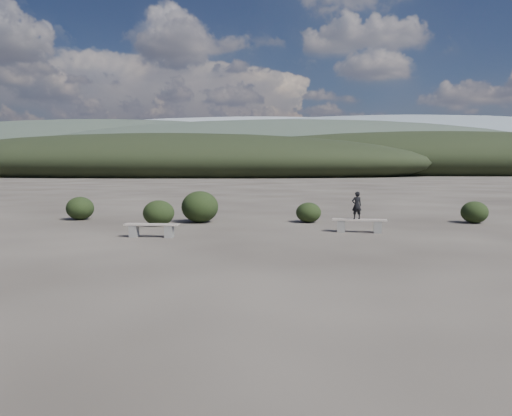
{
  "coord_description": "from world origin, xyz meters",
  "views": [
    {
      "loc": [
        0.87,
        -11.64,
        2.44
      ],
      "look_at": [
        -0.05,
        3.5,
        1.1
      ],
      "focal_mm": 35.0,
      "sensor_mm": 36.0,
      "label": 1
    }
  ],
  "objects": [
    {
      "name": "shrub_c",
      "position": [
        1.81,
        9.2,
        0.42
      ],
      "size": [
        1.05,
        1.05,
        0.84
      ],
      "primitive_type": "ellipsoid",
      "color": "black",
      "rests_on": "ground"
    },
    {
      "name": "shrub_b",
      "position": [
        -2.73,
        8.93,
        0.66
      ],
      "size": [
        1.54,
        1.54,
        1.32
      ],
      "primitive_type": "ellipsoid",
      "color": "black",
      "rests_on": "ground"
    },
    {
      "name": "bench_right",
      "position": [
        3.49,
        6.24,
        0.29
      ],
      "size": [
        1.96,
        0.67,
        0.48
      ],
      "rotation": [
        0.0,
        0.0,
        -0.14
      ],
      "color": "slate",
      "rests_on": "ground"
    },
    {
      "name": "shrub_e",
      "position": [
        8.66,
        9.38,
        0.45
      ],
      "size": [
        1.09,
        1.09,
        0.91
      ],
      "primitive_type": "ellipsoid",
      "color": "black",
      "rests_on": "ground"
    },
    {
      "name": "seated_person",
      "position": [
        3.39,
        6.25,
        0.97
      ],
      "size": [
        0.41,
        0.31,
        0.99
      ],
      "primitive_type": "imported",
      "rotation": [
        0.0,
        0.0,
        3.38
      ],
      "color": "black",
      "rests_on": "bench_right"
    },
    {
      "name": "shrub_a",
      "position": [
        -4.18,
        7.75,
        0.51
      ],
      "size": [
        1.24,
        1.24,
        1.01
      ],
      "primitive_type": "ellipsoid",
      "color": "black",
      "rests_on": "ground"
    },
    {
      "name": "bench_left",
      "position": [
        -3.62,
        4.64,
        0.27
      ],
      "size": [
        1.81,
        0.42,
        0.45
      ],
      "rotation": [
        0.0,
        0.0,
        -0.02
      ],
      "color": "slate",
      "rests_on": "ground"
    },
    {
      "name": "ground",
      "position": [
        0.0,
        0.0,
        0.0
      ],
      "size": [
        1200.0,
        1200.0,
        0.0
      ],
      "primitive_type": "plane",
      "color": "#2F2A25",
      "rests_on": "ground"
    },
    {
      "name": "shrub_f",
      "position": [
        -8.17,
        9.65,
        0.51
      ],
      "size": [
        1.2,
        1.2,
        1.01
      ],
      "primitive_type": "ellipsoid",
      "color": "black",
      "rests_on": "ground"
    },
    {
      "name": "mountain_ridges",
      "position": [
        -7.48,
        339.06,
        10.84
      ],
      "size": [
        500.0,
        400.0,
        56.0
      ],
      "color": "black",
      "rests_on": "ground"
    }
  ]
}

